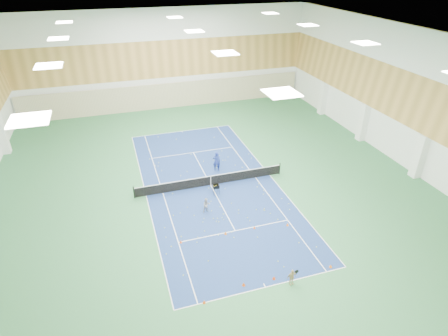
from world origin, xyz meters
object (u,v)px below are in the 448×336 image
object	(u,v)px
ball_cart	(216,189)
child_apron	(292,277)
child_court	(207,205)
tennis_net	(211,180)
coach	(217,161)

from	to	relation	value
ball_cart	child_apron	bearing A→B (deg)	-78.35
child_court	tennis_net	bearing A→B (deg)	60.36
child_court	child_apron	distance (m)	8.99
ball_cart	tennis_net	bearing A→B (deg)	96.01
child_court	child_apron	bearing A→B (deg)	-80.55
tennis_net	child_apron	distance (m)	12.19
tennis_net	coach	bearing A→B (deg)	62.23
child_court	child_apron	size ratio (longest dim) A/B	1.10
child_court	ball_cart	world-z (taller)	child_court
child_court	ball_cart	bearing A→B (deg)	48.23
coach	ball_cart	xyz separation A→B (m)	(-1.16, -3.71, -0.50)
coach	ball_cart	size ratio (longest dim) A/B	2.12
tennis_net	child_apron	bearing A→B (deg)	-82.65
coach	child_apron	xyz separation A→B (m)	(0.34, -14.40, -0.38)
coach	child_court	distance (m)	6.42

